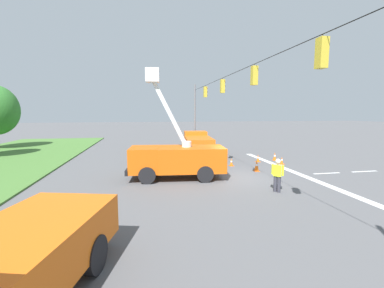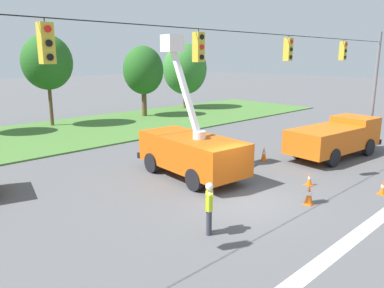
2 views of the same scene
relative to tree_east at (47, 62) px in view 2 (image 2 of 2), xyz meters
name	(u,v)px [view 2 (image 2 of 2)]	position (x,y,z in m)	size (l,w,h in m)	color
ground_plane	(242,199)	(-1.59, -21.56, -5.28)	(200.00, 200.00, 0.00)	#565659
grass_verge	(52,135)	(-1.59, -3.56, -5.23)	(56.00, 12.00, 0.10)	#477533
signal_gantry	(247,87)	(-1.52, -21.56, -0.70)	(26.20, 0.33, 7.20)	slate
tree_east	(47,62)	(0.00, 0.00, 0.00)	(4.05, 4.04, 7.51)	brown
tree_far_east	(143,71)	(8.76, -1.20, -0.83)	(3.86, 3.81, 6.75)	brown
tree_east_end	(185,69)	(15.65, 0.39, -0.86)	(4.81, 4.90, 7.21)	brown
utility_truck_bucket_lift	(191,149)	(-1.00, -17.91, -3.90)	(2.99, 6.20, 6.75)	#D6560F
utility_truck_support_far	(336,137)	(7.63, -21.07, -4.09)	(6.75, 3.04, 2.18)	orange
road_worker	(209,205)	(-4.79, -22.72, -4.28)	(0.52, 0.47, 1.77)	#383842
traffic_cone_foreground_right	(309,194)	(-0.10, -23.73, -4.87)	(0.36, 0.36, 0.83)	orange
traffic_cone_mid_left	(264,154)	(3.99, -18.67, -4.88)	(0.36, 0.36, 0.80)	orange
traffic_cone_mid_right	(309,179)	(2.00, -22.59, -4.99)	(0.36, 0.36, 0.60)	orange
traffic_cone_lane_edge_b	(383,188)	(3.15, -25.35, -4.98)	(0.36, 0.36, 0.63)	orange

